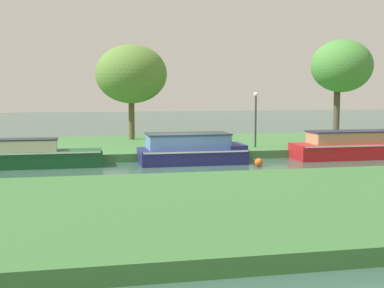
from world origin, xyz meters
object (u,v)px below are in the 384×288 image
(willow_tree_left, at_px, (131,74))
(willow_tree_centre, at_px, (342,66))
(channel_buoy, at_px, (259,162))
(lamp_post, at_px, (256,113))
(mooring_post_near, at_px, (208,144))
(red_cruiser, at_px, (361,146))
(navy_narrowboat, at_px, (191,150))

(willow_tree_left, bearing_deg, willow_tree_centre, -8.62)
(willow_tree_left, relative_size, channel_buoy, 15.55)
(willow_tree_left, distance_m, lamp_post, 8.57)
(willow_tree_left, relative_size, willow_tree_centre, 0.94)
(willow_tree_left, distance_m, willow_tree_centre, 13.00)
(willow_tree_left, xyz_separation_m, mooring_post_near, (3.18, -6.67, -3.65))
(willow_tree_left, bearing_deg, red_cruiser, -37.14)
(navy_narrowboat, xyz_separation_m, red_cruiser, (8.77, 0.00, -0.02))
(navy_narrowboat, relative_size, red_cruiser, 0.70)
(willow_tree_left, relative_size, lamp_post, 1.98)
(navy_narrowboat, height_order, willow_tree_centre, willow_tree_centre)
(navy_narrowboat, bearing_deg, lamp_post, 31.66)
(willow_tree_left, xyz_separation_m, willow_tree_centre, (12.85, -1.95, 0.50))
(red_cruiser, xyz_separation_m, lamp_post, (-4.77, 2.47, 1.63))
(navy_narrowboat, relative_size, channel_buoy, 13.32)
(red_cruiser, bearing_deg, willow_tree_centre, 71.74)
(willow_tree_left, xyz_separation_m, lamp_post, (6.02, -5.71, -2.14))
(red_cruiser, height_order, mooring_post_near, red_cruiser)
(navy_narrowboat, bearing_deg, willow_tree_centre, 29.90)
(lamp_post, relative_size, mooring_post_near, 4.37)
(willow_tree_centre, relative_size, mooring_post_near, 9.18)
(willow_tree_centre, bearing_deg, red_cruiser, -108.26)
(willow_tree_left, height_order, channel_buoy, willow_tree_left)
(navy_narrowboat, bearing_deg, mooring_post_near, 52.29)
(lamp_post, bearing_deg, mooring_post_near, -161.25)
(red_cruiser, relative_size, channel_buoy, 19.10)
(navy_narrowboat, distance_m, willow_tree_centre, 13.20)
(mooring_post_near, relative_size, channel_buoy, 1.80)
(mooring_post_near, bearing_deg, willow_tree_centre, 26.05)
(red_cruiser, bearing_deg, channel_buoy, -164.12)
(mooring_post_near, distance_m, channel_buoy, 3.63)
(willow_tree_centre, bearing_deg, mooring_post_near, -153.95)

